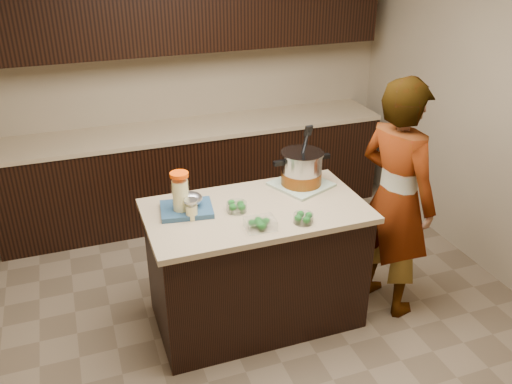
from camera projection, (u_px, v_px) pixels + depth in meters
ground_plane at (256, 316)px, 3.98m from camera, size 4.00×4.00×0.00m
room_shell at (256, 87)px, 3.21m from camera, size 4.04×4.04×2.72m
back_cabinets at (193, 121)px, 5.02m from camera, size 3.60×0.63×2.33m
island at (256, 265)px, 3.78m from camera, size 1.46×0.81×0.90m
dish_towel at (301, 184)px, 3.88m from camera, size 0.47×0.47×0.02m
stock_pot at (302, 170)px, 3.83m from camera, size 0.43×0.31×0.43m
lemonade_pitcher at (181, 195)px, 3.45m from camera, size 0.14×0.14×0.29m
mason_jar at (192, 210)px, 3.43m from camera, size 0.09×0.09×0.14m
broccoli_tub_left at (237, 207)px, 3.53m from camera, size 0.17×0.17×0.06m
broccoli_tub_right at (303, 219)px, 3.40m from camera, size 0.15×0.15×0.06m
broccoli_tub_rect at (260, 224)px, 3.33m from camera, size 0.19×0.14×0.07m
blue_tray at (188, 205)px, 3.52m from camera, size 0.37×0.31×0.13m
person at (396, 199)px, 3.76m from camera, size 0.58×0.73×1.74m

